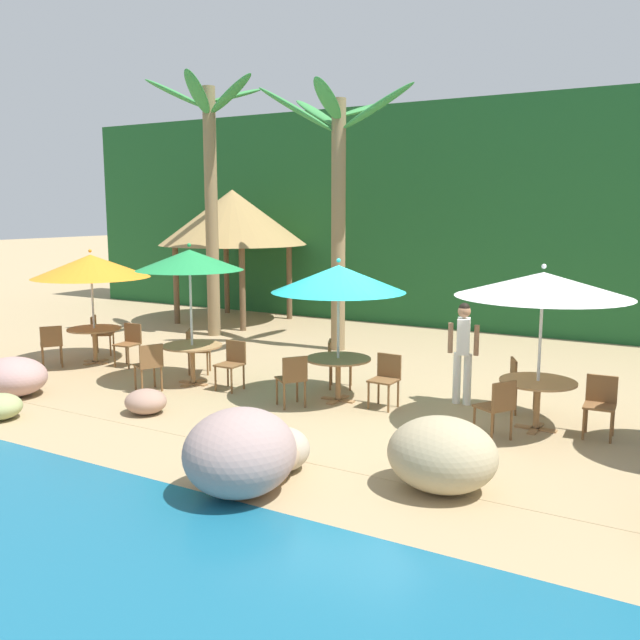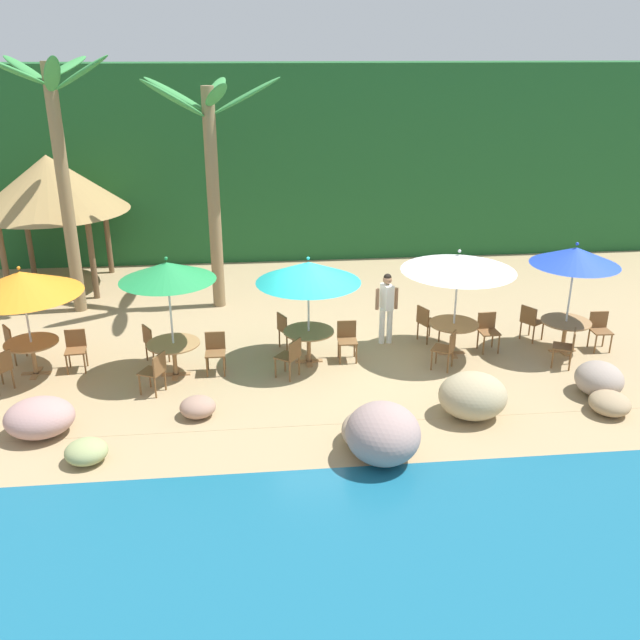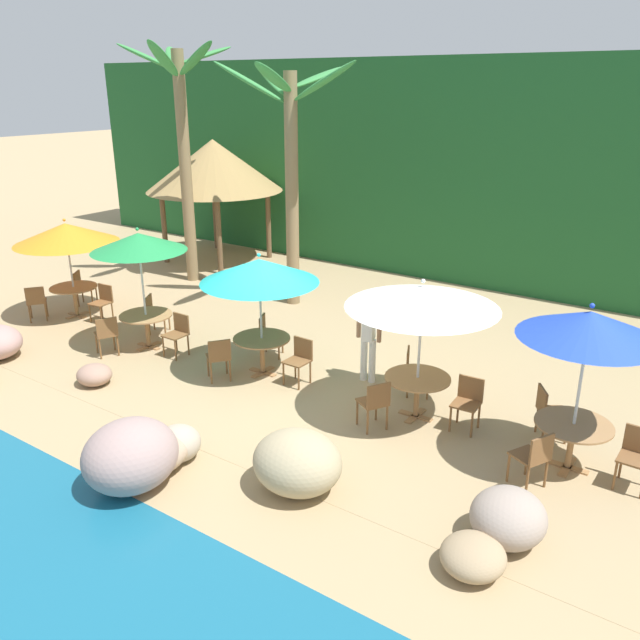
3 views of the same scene
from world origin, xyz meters
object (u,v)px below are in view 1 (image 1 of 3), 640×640
umbrella_teal (339,279)px  chair_green_seaward (232,361)px  dining_table_green (192,352)px  chair_teal_left (293,377)px  chair_orange_seaward (130,341)px  chair_teal_inland (336,360)px  chair_orange_left (51,343)px  umbrella_white (543,285)px  chair_white_left (498,405)px  umbrella_green (190,260)px  palapa_hut (233,218)px  chair_orange_inland (99,332)px  waiter_in_white (463,346)px  dining_table_white (538,389)px  palm_tree_second (338,179)px  chair_white_seaward (600,401)px  chair_white_inland (520,381)px  dining_table_teal (338,365)px  chair_green_inland (195,348)px  dining_table_orange (94,334)px  chair_teal_seaward (386,376)px  palm_tree_nearest (210,173)px  chair_green_left (150,364)px  umbrella_orange (91,266)px

umbrella_teal → chair_green_seaward: bearing=-172.2°
dining_table_green → chair_teal_left: (2.42, -0.37, -0.10)m
chair_orange_seaward → chair_teal_inland: same height
chair_orange_left → dining_table_green: (3.38, 0.38, 0.10)m
dining_table_green → chair_teal_inland: bearing=24.3°
umbrella_white → chair_white_left: umbrella_white is taller
umbrella_green → palapa_hut: size_ratio=0.62×
chair_green_seaward → umbrella_white: (5.26, 0.38, 1.63)m
chair_orange_inland → waiter_in_white: 8.26m
dining_table_white → chair_white_left: 0.86m
umbrella_teal → palm_tree_second: bearing=118.9°
chair_white_seaward → chair_white_inland: same height
chair_green_seaward → dining_table_teal: (2.00, 0.27, 0.10)m
chair_teal_inland → umbrella_white: 4.09m
chair_green_inland → dining_table_white: 6.63m
dining_table_orange → chair_orange_inland: size_ratio=1.26×
chair_orange_left → dining_table_green: bearing=6.5°
chair_teal_seaward → chair_green_inland: bearing=176.6°
umbrella_green → palapa_hut: palapa_hut is taller
chair_teal_seaward → palm_tree_second: size_ratio=0.15×
chair_teal_left → chair_white_left: same height
chair_orange_seaward → umbrella_teal: bearing=-1.9°
chair_orange_seaward → chair_orange_left: 1.56m
dining_table_orange → waiter_in_white: size_ratio=0.65×
dining_table_teal → palapa_hut: size_ratio=0.26×
umbrella_green → dining_table_green: size_ratio=2.36×
dining_table_orange → waiter_in_white: (7.68, 0.86, 0.37)m
chair_teal_seaward → umbrella_teal: bearing=-175.4°
palm_tree_second → waiter_in_white: palm_tree_second is taller
umbrella_green → palm_tree_nearest: size_ratio=0.41×
chair_white_inland → chair_green_seaward: bearing=-167.0°
chair_green_seaward → dining_table_white: 5.27m
chair_orange_inland → chair_green_inland: (3.00, -0.32, 0.00)m
dining_table_orange → chair_orange_seaward: size_ratio=1.26×
chair_green_left → palapa_hut: bearing=116.2°
umbrella_green → chair_green_seaward: size_ratio=2.99×
umbrella_teal → chair_white_seaward: bearing=3.4°
dining_table_green → palapa_hut: palapa_hut is taller
umbrella_white → palm_tree_second: palm_tree_second is taller
chair_orange_seaward → chair_orange_inland: 1.48m
umbrella_orange → waiter_in_white: bearing=6.4°
dining_table_orange → dining_table_green: size_ratio=1.00×
chair_orange_left → umbrella_orange: bearing=59.8°
dining_table_teal → palm_tree_nearest: palm_tree_nearest is taller
chair_orange_inland → dining_table_teal: size_ratio=0.79×
chair_green_seaward → umbrella_teal: size_ratio=0.36×
chair_white_left → chair_green_left: bearing=-175.4°
chair_teal_inland → chair_white_inland: same height
chair_green_inland → chair_white_left: bearing=-9.0°
umbrella_white → palm_tree_nearest: 9.86m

